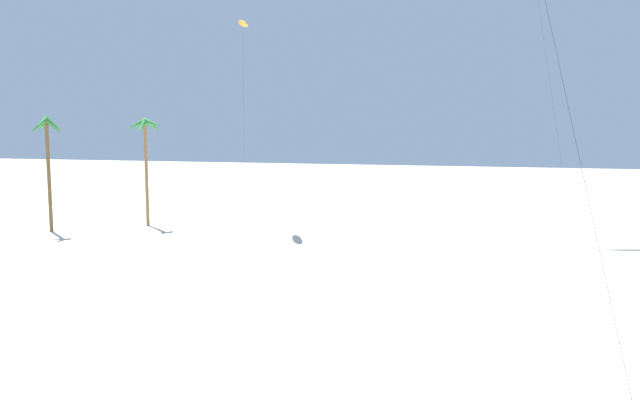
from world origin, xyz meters
TOP-DOWN VIEW (x-y plane):
  - palm_tree_0 at (-31.61, 41.95)m, footprint 3.28×3.30m
  - palm_tree_1 at (-25.16, 47.46)m, footprint 3.59×3.45m
  - flying_kite_0 at (-16.22, 50.20)m, footprint 3.05×5.76m

SIDE VIEW (x-z plane):
  - palm_tree_0 at x=-31.61m, z-range 3.17..13.50m
  - palm_tree_1 at x=-25.16m, z-range 3.33..13.57m
  - flying_kite_0 at x=-16.22m, z-range 9.07..28.64m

